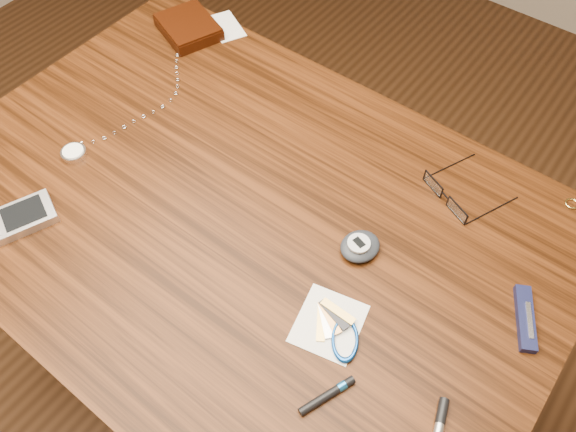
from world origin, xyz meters
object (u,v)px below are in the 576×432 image
(pedometer, at_px, (360,246))
(notepad_keys, at_px, (337,330))
(pocket_knife, at_px, (525,318))
(desk, at_px, (243,242))
(pocket_watch, at_px, (80,148))
(wallet_and_card, at_px, (189,27))
(pda_phone, at_px, (16,220))
(eyeglasses, at_px, (448,196))

(pedometer, relative_size, notepad_keys, 0.62)
(pocket_knife, bearing_deg, notepad_keys, -138.96)
(desk, relative_size, pocket_watch, 3.10)
(wallet_and_card, xyz_separation_m, notepad_keys, (0.60, -0.35, -0.01))
(pda_phone, xyz_separation_m, pedometer, (0.44, 0.28, 0.00))
(pedometer, bearing_deg, eyeglasses, 70.14)
(pedometer, height_order, pocket_knife, pedometer)
(wallet_and_card, height_order, eyeglasses, wallet_and_card)
(wallet_and_card, distance_m, pocket_knife, 0.81)
(eyeglasses, bearing_deg, wallet_and_card, 174.11)
(desk, bearing_deg, pocket_watch, -165.97)
(wallet_and_card, xyz_separation_m, eyeglasses, (0.61, -0.06, -0.00))
(notepad_keys, bearing_deg, pedometer, 110.23)
(eyeglasses, distance_m, pedometer, 0.17)
(notepad_keys, xyz_separation_m, pocket_knife, (0.19, 0.17, 0.00))
(pda_phone, height_order, pedometer, pedometer)
(notepad_keys, bearing_deg, wallet_and_card, 149.58)
(eyeglasses, height_order, pocket_watch, eyeglasses)
(eyeglasses, bearing_deg, pocket_watch, -152.47)
(pocket_watch, relative_size, pda_phone, 2.51)
(pocket_watch, relative_size, pocket_knife, 3.42)
(eyeglasses, distance_m, pocket_watch, 0.61)
(eyeglasses, bearing_deg, pocket_knife, -33.27)
(eyeglasses, xyz_separation_m, pedometer, (-0.06, -0.16, 0.00))
(pocket_watch, distance_m, pedometer, 0.49)
(desk, height_order, pda_phone, pda_phone)
(desk, height_order, notepad_keys, notepad_keys)
(desk, xyz_separation_m, pocket_knife, (0.43, 0.09, 0.11))
(wallet_and_card, distance_m, pda_phone, 0.51)
(pocket_watch, bearing_deg, pda_phone, -76.43)
(pocket_watch, bearing_deg, wallet_and_card, 101.62)
(pedometer, bearing_deg, pocket_watch, -166.06)
(eyeglasses, height_order, pda_phone, eyeglasses)
(pocket_watch, relative_size, notepad_keys, 2.69)
(pedometer, bearing_deg, wallet_and_card, 157.84)
(desk, bearing_deg, notepad_keys, -18.31)
(wallet_and_card, bearing_deg, pocket_watch, -78.38)
(eyeglasses, height_order, pedometer, pedometer)
(pda_phone, xyz_separation_m, notepad_keys, (0.49, 0.15, -0.00))
(desk, relative_size, pocket_knife, 10.61)
(notepad_keys, bearing_deg, pocket_watch, 179.21)
(pocket_watch, height_order, pocket_knife, pocket_knife)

